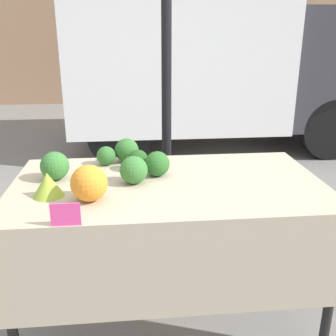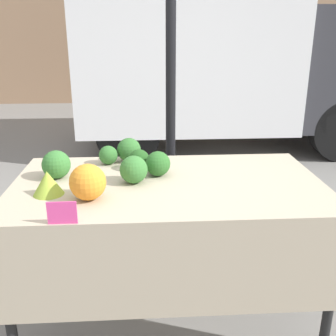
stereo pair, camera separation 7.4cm
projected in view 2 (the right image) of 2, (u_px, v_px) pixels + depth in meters
ground_plane at (168, 312)px, 2.41m from camera, size 40.00×40.00×0.00m
tent_pole at (171, 74)px, 2.71m from camera, size 0.07×0.07×2.70m
parked_truck at (223, 53)px, 5.53m from camera, size 4.31×2.04×2.53m
market_table at (169, 205)px, 2.10m from camera, size 1.68×0.95×0.86m
orange_cauliflower at (88, 182)px, 1.88m from camera, size 0.18×0.18×0.18m
romanesco_head at (48, 183)px, 1.95m from camera, size 0.15×0.15×0.12m
broccoli_head_0 at (56, 165)px, 2.16m from camera, size 0.16×0.16×0.16m
broccoli_head_1 at (129, 150)px, 2.45m from camera, size 0.15×0.15×0.15m
broccoli_head_2 at (134, 170)px, 2.09m from camera, size 0.15×0.15×0.15m
broccoli_head_3 at (158, 164)px, 2.20m from camera, size 0.14×0.14×0.14m
broccoli_head_4 at (139, 160)px, 2.30m from camera, size 0.12×0.12×0.12m
broccoli_head_5 at (108, 155)px, 2.40m from camera, size 0.12×0.12×0.12m
price_sign at (62, 213)px, 1.65m from camera, size 0.12×0.01×0.10m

